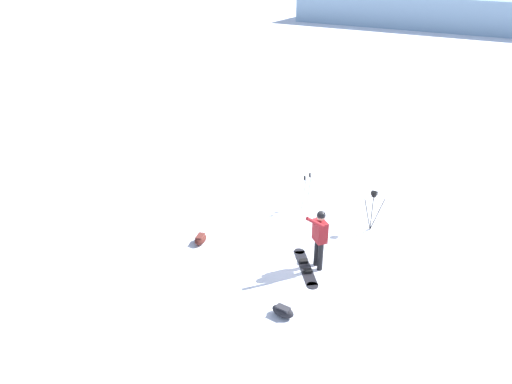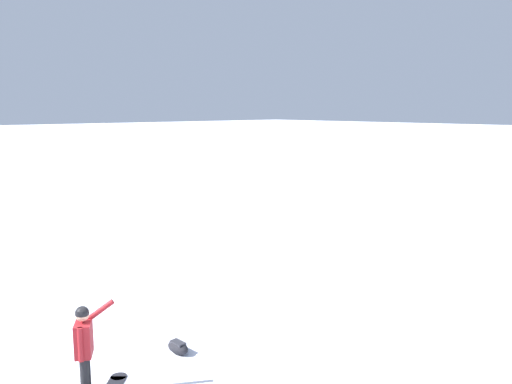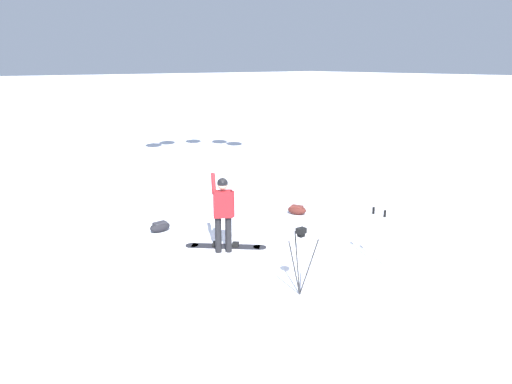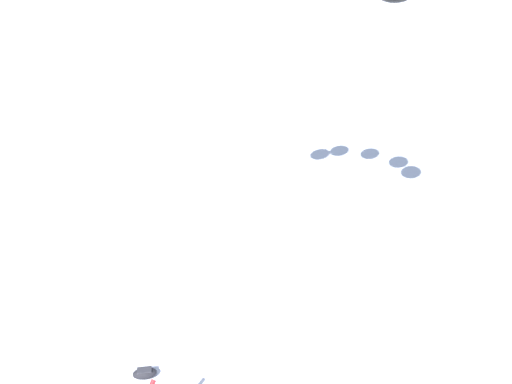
{
  "view_description": "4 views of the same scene",
  "coord_description": "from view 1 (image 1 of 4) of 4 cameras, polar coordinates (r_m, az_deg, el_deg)",
  "views": [
    {
      "loc": [
        9.5,
        5.92,
        7.47
      ],
      "look_at": [
        1.15,
        -0.83,
        2.11
      ],
      "focal_mm": 34.67,
      "sensor_mm": 36.0,
      "label": 1
    },
    {
      "loc": [
        -3.1,
        -7.45,
        4.84
      ],
      "look_at": [
        2.38,
        -1.37,
        3.53
      ],
      "focal_mm": 36.9,
      "sensor_mm": 36.0,
      "label": 2
    },
    {
      "loc": [
        -8.45,
        6.57,
        4.02
      ],
      "look_at": [
        0.33,
        -0.48,
        1.17
      ],
      "focal_mm": 36.34,
      "sensor_mm": 36.0,
      "label": 3
    },
    {
      "loc": [
        -6.09,
        -0.97,
        9.05
      ],
      "look_at": [
        3.01,
        -1.65,
        4.25
      ],
      "focal_mm": 36.0,
      "sensor_mm": 36.0,
      "label": 4
    }
  ],
  "objects": [
    {
      "name": "snowboarder",
      "position": [
        12.52,
        7.35,
        -4.83
      ],
      "size": [
        0.76,
        0.48,
        1.67
      ],
      "color": "black",
      "rests_on": "ground_plane"
    },
    {
      "name": "ski_poles",
      "position": [
        15.45,
        5.88,
        0.69
      ],
      "size": [
        0.33,
        0.15,
        1.17
      ],
      "color": "gray",
      "rests_on": "ground_plane"
    },
    {
      "name": "camera_tripod",
      "position": [
        14.52,
        13.38,
        -1.18
      ],
      "size": [
        0.61,
        0.48,
        1.25
      ],
      "color": "#262628",
      "rests_on": "ground_plane"
    },
    {
      "name": "gear_bag_large",
      "position": [
        11.41,
        3.13,
        -13.55
      ],
      "size": [
        0.33,
        0.56,
        0.24
      ],
      "color": "black",
      "rests_on": "ground_plane"
    },
    {
      "name": "snowboard",
      "position": [
        12.99,
        5.74,
        -8.62
      ],
      "size": [
        1.34,
        1.4,
        0.1
      ],
      "color": "black",
      "rests_on": "ground_plane"
    },
    {
      "name": "ground_plane",
      "position": [
        13.45,
        5.9,
        -7.36
      ],
      "size": [
        300.0,
        300.0,
        0.0
      ],
      "primitive_type": "plane",
      "color": "white"
    },
    {
      "name": "gear_bag_small",
      "position": [
        13.96,
        -6.43,
        -5.39
      ],
      "size": [
        0.59,
        0.49,
        0.25
      ],
      "color": "#4C1E19",
      "rests_on": "ground_plane"
    }
  ]
}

